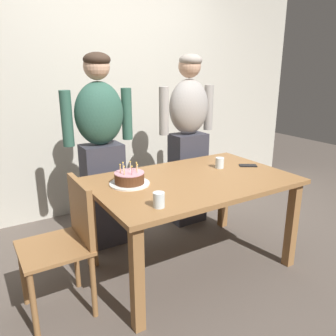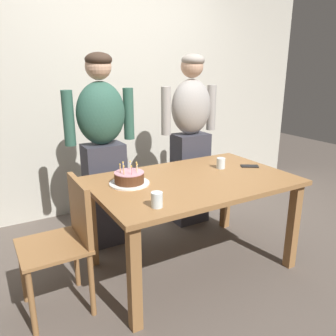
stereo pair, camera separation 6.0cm
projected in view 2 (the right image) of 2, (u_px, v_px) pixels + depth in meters
name	position (u px, v px, depth m)	size (l,w,h in m)	color
ground_plane	(191.00, 265.00, 2.77)	(10.00, 10.00, 0.00)	#564C44
back_wall	(114.00, 90.00, 3.67)	(5.20, 0.10, 2.60)	beige
dining_table	(192.00, 191.00, 2.58)	(1.50, 0.96, 0.74)	olive
birthday_cake	(129.00, 179.00, 2.43)	(0.29, 0.29, 0.16)	white
water_glass_near	(221.00, 163.00, 2.80)	(0.07, 0.07, 0.09)	silver
water_glass_far	(157.00, 200.00, 2.03)	(0.07, 0.07, 0.09)	silver
cell_phone	(250.00, 166.00, 2.86)	(0.14, 0.07, 0.01)	black
person_man_bearded	(103.00, 149.00, 2.88)	(0.61, 0.27, 1.66)	#33333D
person_woman_cardigan	(191.00, 139.00, 3.31)	(0.61, 0.27, 1.66)	#33333D
dining_chair	(67.00, 235.00, 2.17)	(0.42, 0.42, 0.87)	olive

